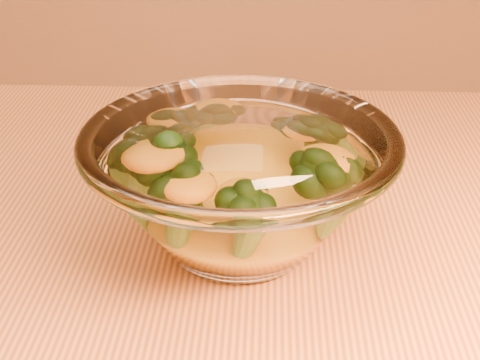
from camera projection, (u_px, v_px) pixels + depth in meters
The scene contains 3 objects.
glass_bowl at pixel (240, 186), 0.48m from camera, with size 0.22×0.22×0.10m.
cheese_sauce at pixel (240, 211), 0.49m from camera, with size 0.11×0.11×0.03m, color orange.
broccoli_heap at pixel (222, 167), 0.48m from camera, with size 0.16×0.15×0.06m.
Camera 1 is at (-0.04, -0.34, 1.04)m, focal length 50.00 mm.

